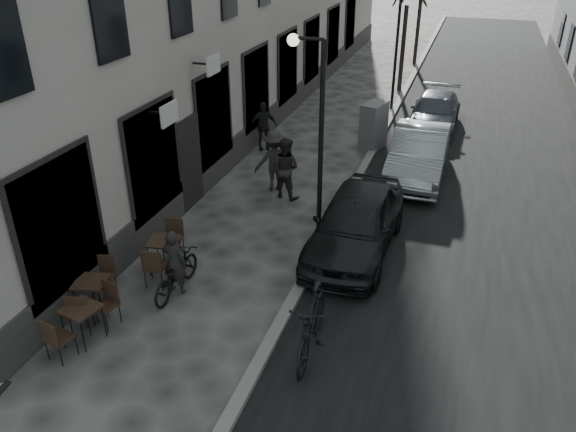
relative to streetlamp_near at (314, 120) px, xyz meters
The scene contains 18 objects.
ground 6.78m from the streetlamp_near, 88.36° to the right, with size 120.00×120.00×0.00m, color #34322F.
road 11.23m from the streetlamp_near, 68.09° to the left, with size 7.30×60.00×0.00m, color black.
kerb 10.48m from the streetlamp_near, 87.87° to the left, with size 0.25×60.00×0.12m, color gray.
streetlamp_near is the anchor object (origin of this frame).
streetlamp_far 12.00m from the streetlamp_near, 90.00° to the left, with size 0.90×0.28×5.09m.
bistro_set_a 6.63m from the streetlamp_near, 120.64° to the right, with size 0.75×1.60×0.92m.
bistro_set_b 6.19m from the streetlamp_near, 128.13° to the right, with size 0.79×1.62×0.93m.
bistro_set_c 4.63m from the streetlamp_near, 138.41° to the right, with size 0.77×1.68×0.96m.
utility_cabinet 7.30m from the streetlamp_near, 87.75° to the left, with size 0.61×1.11×1.67m, color slate.
bicycle 4.71m from the streetlamp_near, 124.38° to the right, with size 0.62×1.78×0.93m, color black.
cyclist_rider 4.55m from the streetlamp_near, 124.38° to the right, with size 0.56×0.37×1.53m, color black.
pedestrian_near 3.41m from the streetlamp_near, 123.87° to the left, with size 0.89×0.70×1.84m, color #272421.
pedestrian_mid 3.88m from the streetlamp_near, 127.01° to the left, with size 1.20×0.69×1.86m, color #292724.
pedestrian_far 6.98m from the streetlamp_near, 121.37° to the left, with size 1.01×0.42×1.72m, color black.
car_near 2.66m from the streetlamp_near, 12.28° to the right, with size 1.85×4.60×1.57m, color black.
car_mid 5.83m from the streetlamp_near, 66.86° to the left, with size 1.64×4.70×1.55m, color #969A9E.
car_far 10.49m from the streetlamp_near, 77.86° to the left, with size 1.80×4.42×1.28m, color #3F434B.
moped 4.99m from the streetlamp_near, 74.15° to the right, with size 0.62×2.20×1.32m, color black.
Camera 1 is at (3.17, -6.14, 7.28)m, focal length 35.00 mm.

